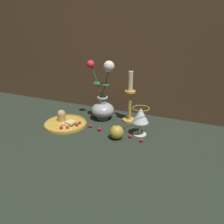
{
  "coord_description": "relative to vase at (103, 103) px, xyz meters",
  "views": [
    {
      "loc": [
        0.44,
        -0.94,
        0.51
      ],
      "look_at": [
        0.04,
        -0.01,
        0.1
      ],
      "focal_mm": 35.0,
      "sensor_mm": 36.0,
      "label": 1
    }
  ],
  "objects": [
    {
      "name": "vase",
      "position": [
        0.0,
        0.0,
        0.0
      ],
      "size": [
        0.16,
        0.13,
        0.34
      ],
      "color": "#A3A3A8",
      "rests_on": "ground_plane"
    },
    {
      "name": "plate_with_pastries",
      "position": [
        -0.16,
        -0.15,
        -0.08
      ],
      "size": [
        0.23,
        0.23,
        0.07
      ],
      "color": "gold",
      "rests_on": "ground_plane"
    },
    {
      "name": "berry_near_plate",
      "position": [
        0.22,
        -0.15,
        -0.09
      ],
      "size": [
        0.02,
        0.02,
        0.02
      ],
      "primitive_type": "sphere",
      "color": "#AD192D",
      "rests_on": "ground_plane"
    },
    {
      "name": "apple_beside_vase",
      "position": [
        0.16,
        -0.19,
        -0.06
      ],
      "size": [
        0.07,
        0.07,
        0.08
      ],
      "color": "#B2932D",
      "rests_on": "ground_plane"
    },
    {
      "name": "berry_by_glass_stem",
      "position": [
        -0.01,
        -0.13,
        -0.09
      ],
      "size": [
        0.02,
        0.02,
        0.02
      ],
      "primitive_type": "sphere",
      "color": "#AD192D",
      "rests_on": "ground_plane"
    },
    {
      "name": "berry_front_center",
      "position": [
        0.28,
        -0.17,
        -0.09
      ],
      "size": [
        0.02,
        0.02,
        0.02
      ],
      "primitive_type": "sphere",
      "color": "#AD192D",
      "rests_on": "ground_plane"
    },
    {
      "name": "ground_plane",
      "position": [
        0.06,
        -0.1,
        -0.09
      ],
      "size": [
        2.4,
        2.4,
        0.0
      ],
      "primitive_type": "plane",
      "color": "#232D23",
      "rests_on": "ground"
    },
    {
      "name": "berry_under_candlestick",
      "position": [
        0.05,
        -0.15,
        -0.09
      ],
      "size": [
        0.02,
        0.02,
        0.02
      ],
      "primitive_type": "sphere",
      "color": "#AD192D",
      "rests_on": "ground_plane"
    },
    {
      "name": "wine_glass",
      "position": [
        0.25,
        -0.1,
        0.0
      ],
      "size": [
        0.08,
        0.08,
        0.14
      ],
      "color": "silver",
      "rests_on": "ground_plane"
    },
    {
      "name": "candlestick",
      "position": [
        0.15,
        0.03,
        0.03
      ],
      "size": [
        0.07,
        0.07,
        0.29
      ],
      "color": "gold",
      "rests_on": "ground_plane"
    },
    {
      "name": "wall_back",
      "position": [
        0.06,
        0.18,
        0.51
      ],
      "size": [
        2.4,
        0.04,
        1.2
      ],
      "primitive_type": "cube",
      "color": "brown",
      "rests_on": "ground_plane"
    }
  ]
}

